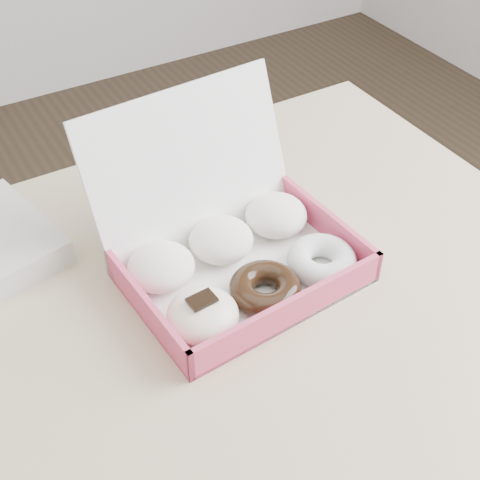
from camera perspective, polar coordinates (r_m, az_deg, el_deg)
table at (r=0.80m, az=-8.84°, el=-14.77°), size 1.20×0.80×0.75m
donut_box at (r=0.81m, az=-0.61°, el=-1.07°), size 0.29×0.27×0.19m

